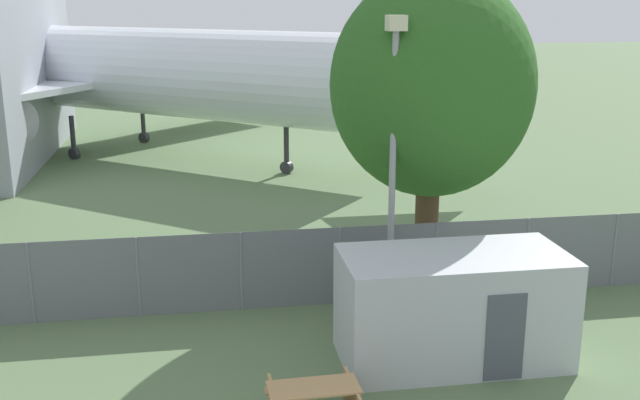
{
  "coord_description": "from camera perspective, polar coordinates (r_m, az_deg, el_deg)",
  "views": [
    {
      "loc": [
        -0.89,
        -8.31,
        7.71
      ],
      "look_at": [
        2.5,
        12.55,
        2.0
      ],
      "focal_mm": 42.0,
      "sensor_mm": 36.0,
      "label": 1
    }
  ],
  "objects": [
    {
      "name": "perimeter_fence",
      "position": [
        19.09,
        -6.0,
        -5.43
      ],
      "size": [
        56.07,
        0.07,
        2.08
      ],
      "color": "slate",
      "rests_on": "ground"
    },
    {
      "name": "tree_near_hangar",
      "position": [
        20.27,
        8.51,
        8.59
      ],
      "size": [
        5.43,
        5.43,
        8.48
      ],
      "color": "#4C3823",
      "rests_on": "ground"
    },
    {
      "name": "airplane",
      "position": [
        39.5,
        -14.97,
        9.51
      ],
      "size": [
        32.4,
        26.98,
        12.61
      ],
      "rotation": [
        0.0,
        0.0,
        -0.67
      ],
      "color": "white",
      "rests_on": "ground"
    },
    {
      "name": "light_mast",
      "position": [
        18.1,
        5.61,
        4.9
      ],
      "size": [
        0.44,
        0.44,
        7.34
      ],
      "color": "#99999E",
      "rests_on": "ground"
    },
    {
      "name": "portable_cabin",
      "position": [
        16.67,
        10.08,
        -8.05
      ],
      "size": [
        4.87,
        2.37,
        2.44
      ],
      "rotation": [
        0.0,
        0.0,
        -0.0
      ],
      "color": "silver",
      "rests_on": "ground"
    },
    {
      "name": "picnic_bench_near_cabin",
      "position": [
        14.42,
        -0.49,
        -15.01
      ],
      "size": [
        1.74,
        1.44,
        0.76
      ],
      "rotation": [
        0.0,
        0.0,
        0.03
      ],
      "color": "tan",
      "rests_on": "ground"
    }
  ]
}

